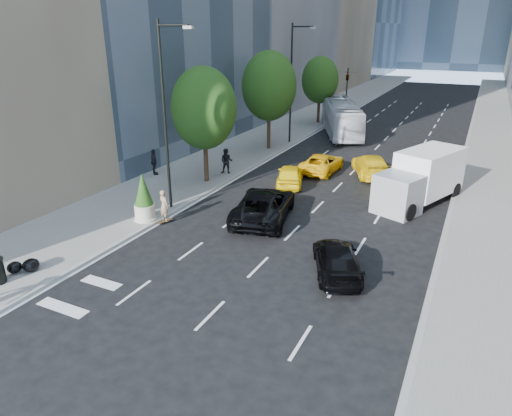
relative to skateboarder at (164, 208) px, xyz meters
The scene contains 22 objects.
ground 6.09m from the skateboarder, 21.62° to the right, with size 160.00×160.00×0.00m, color black.
sidewalk_left 28.00m from the skateboarder, 96.98° to the left, with size 6.00×120.00×0.15m, color slate.
sidewalk_right 31.87m from the skateboarder, 60.68° to the left, with size 4.00×120.00×0.15m, color slate.
lamp_near 5.31m from the skateboarder, 112.08° to the left, with size 2.13×0.22×10.00m.
lamp_far 20.40m from the skateboarder, 92.09° to the left, with size 2.13×0.22×10.00m.
tree_near 8.09m from the skateboarder, 103.28° to the left, with size 4.20×4.20×7.46m.
tree_mid 17.43m from the skateboarder, 95.45° to the left, with size 4.50×4.50×7.99m.
tree_far 30.06m from the skateboarder, 93.08° to the left, with size 3.90×3.90×6.92m.
traffic_signal 37.94m from the skateboarder, 91.21° to the left, with size 2.48×0.53×5.20m.
skateboarder is the anchor object (origin of this frame).
black_sedan_lincoln 5.30m from the skateboarder, 31.64° to the left, with size 2.72×5.90×1.64m, color black.
black_sedan_mercedes 9.88m from the skateboarder, ahead, with size 1.79×4.39×1.27m, color black.
taxi_a 9.54m from the skateboarder, 67.83° to the left, with size 1.64×4.08×1.39m, color yellow.
taxi_b 14.12m from the skateboarder, 46.05° to the left, with size 1.44×4.12×1.36m, color #FFEA0D.
taxi_c 13.40m from the skateboarder, 70.17° to the left, with size 2.19×4.76×1.32m, color yellow.
taxi_d 15.47m from the skateboarder, 59.16° to the left, with size 2.08×5.11×1.48m, color yellow.
city_bus 25.86m from the skateboarder, 85.34° to the left, with size 2.71×11.60×3.23m, color silver.
box_truck 14.83m from the skateboarder, 37.67° to the left, with size 4.56×6.89×3.11m.
pedestrian_a 8.90m from the skateboarder, 97.75° to the left, with size 0.87×0.68×1.78m, color black.
pedestrian_b 8.49m from the skateboarder, 131.29° to the left, with size 1.06×0.44×1.81m, color black.
planter_shrub 1.19m from the skateboarder, 159.22° to the right, with size 1.08×1.08×2.59m.
garbage_bags 7.39m from the skateboarder, 105.31° to the right, with size 1.11×1.07×0.55m.
Camera 1 is at (8.62, -15.80, 9.69)m, focal length 32.00 mm.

